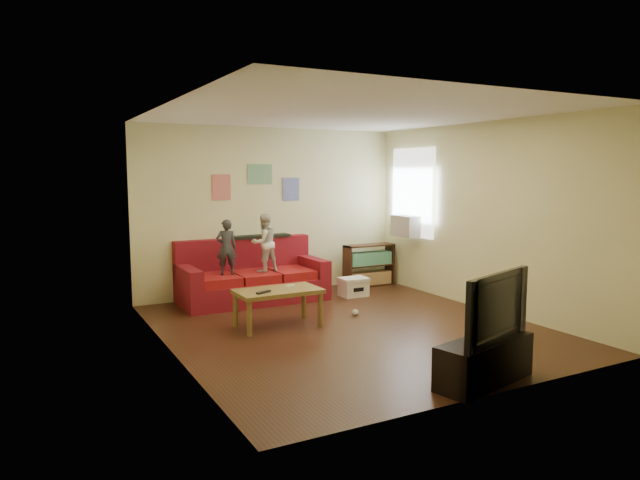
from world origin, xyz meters
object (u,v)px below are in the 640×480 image
sofa (251,279)px  file_box (353,287)px  coffee_table (278,295)px  tv_stand (484,361)px  child_b (264,243)px  television (486,306)px  child_a (226,247)px  bookshelf (369,267)px

sofa → file_box: sofa is taller
coffee_table → sofa: bearing=81.1°
file_box → tv_stand: tv_stand is taller
sofa → child_b: child_b is taller
television → child_b: bearing=78.0°
tv_stand → television: bearing=0.0°
child_a → tv_stand: (1.12, -4.15, -0.67)m
tv_stand → coffee_table: bearing=95.3°
child_a → bookshelf: (2.68, 0.27, -0.55)m
tv_stand → child_b: bearing=83.9°
child_a → child_b: child_b is taller
child_a → tv_stand: child_a is taller
file_box → tv_stand: bearing=-103.0°
child_b → bookshelf: child_b is taller
bookshelf → sofa: bearing=-177.5°
coffee_table → tv_stand: (0.92, -2.73, -0.21)m
child_b → tv_stand: child_b is taller
child_a → bookshelf: child_a is taller
child_a → television: child_a is taller
child_b → television: size_ratio=0.79×
tv_stand → television: 0.54m
sofa → bookshelf: 2.23m
bookshelf → file_box: bookshelf is taller
coffee_table → television: size_ratio=0.96×
child_b → television: (0.52, -4.15, -0.16)m
sofa → child_a: 0.74m
bookshelf → file_box: (-0.68, -0.60, -0.17)m
sofa → child_a: child_a is taller
file_box → coffee_table: bearing=-148.7°
tv_stand → television: television is taller
coffee_table → file_box: 2.12m
child_b → file_box: bearing=155.9°
child_a → tv_stand: 4.35m
file_box → tv_stand: (-0.88, -3.83, 0.06)m
coffee_table → television: (0.92, -2.73, 0.33)m
sofa → child_b: 0.63m
sofa → tv_stand: bearing=-81.2°
coffee_table → television: bearing=-71.4°
child_b → tv_stand: size_ratio=0.79×
file_box → child_b: bearing=167.0°
sofa → coffee_table: size_ratio=2.05×
bookshelf → tv_stand: bookshelf is taller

